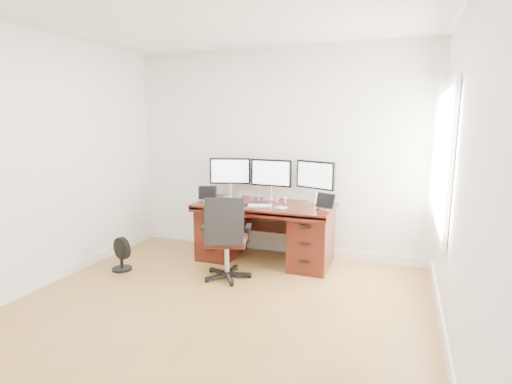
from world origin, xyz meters
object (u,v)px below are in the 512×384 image
(floor_fan, at_px, (121,254))
(keyboard, at_px, (260,206))
(office_chair, at_px, (226,252))
(monitor_center, at_px, (271,174))
(desk, at_px, (265,230))

(floor_fan, bearing_deg, keyboard, 43.99)
(office_chair, bearing_deg, monitor_center, 60.47)
(monitor_center, bearing_deg, floor_fan, -139.68)
(floor_fan, relative_size, monitor_center, 0.73)
(desk, height_order, keyboard, keyboard)
(desk, bearing_deg, office_chair, -105.54)
(desk, distance_m, keyboard, 0.40)
(office_chair, height_order, keyboard, office_chair)
(floor_fan, relative_size, keyboard, 1.44)
(monitor_center, xyz_separation_m, keyboard, (-0.01, -0.42, -0.33))
(office_chair, bearing_deg, keyboard, 52.55)
(office_chair, xyz_separation_m, keyboard, (0.20, 0.55, 0.44))
(floor_fan, bearing_deg, office_chair, 25.76)
(desk, relative_size, monitor_center, 3.08)
(keyboard, bearing_deg, office_chair, -124.60)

